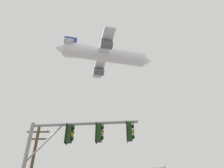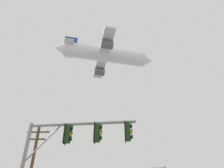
{
  "view_description": "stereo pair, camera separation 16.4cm",
  "coord_description": "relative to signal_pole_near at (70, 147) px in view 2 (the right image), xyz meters",
  "views": [
    {
      "loc": [
        -0.73,
        -3.12,
        1.54
      ],
      "look_at": [
        -1.05,
        18.73,
        15.56
      ],
      "focal_mm": 33.67,
      "sensor_mm": 36.0,
      "label": 1
    },
    {
      "loc": [
        -0.56,
        -3.11,
        1.54
      ],
      "look_at": [
        -1.05,
        18.73,
        15.56
      ],
      "focal_mm": 33.67,
      "sensor_mm": 36.0,
      "label": 2
    }
  ],
  "objects": [
    {
      "name": "signal_pole_near",
      "position": [
        0.0,
        0.0,
        0.0
      ],
      "size": [
        5.72,
        0.79,
        5.88
      ],
      "color": "gray",
      "rests_on": "ground"
    },
    {
      "name": "airplane",
      "position": [
        -0.15,
        28.23,
        30.12
      ],
      "size": [
        23.8,
        18.38,
        6.51
      ],
      "color": "white"
    }
  ]
}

